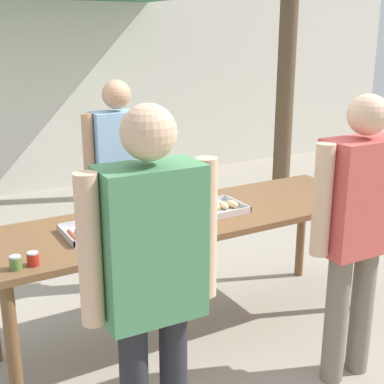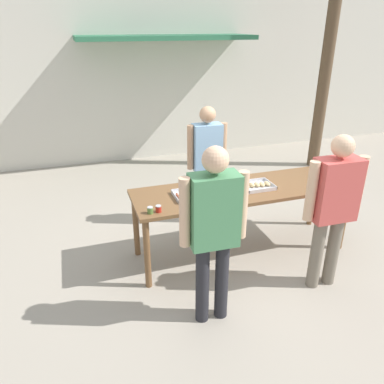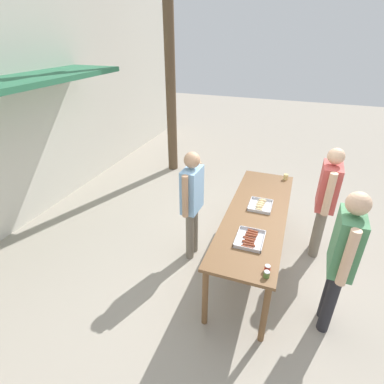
{
  "view_description": "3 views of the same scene",
  "coord_description": "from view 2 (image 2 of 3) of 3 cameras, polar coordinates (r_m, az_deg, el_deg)",
  "views": [
    {
      "loc": [
        -1.63,
        -2.83,
        2.01
      ],
      "look_at": [
        0.0,
        0.0,
        1.02
      ],
      "focal_mm": 50.0,
      "sensor_mm": 36.0,
      "label": 1
    },
    {
      "loc": [
        -1.82,
        -3.63,
        2.63
      ],
      "look_at": [
        -0.64,
        -0.02,
        0.92
      ],
      "focal_mm": 35.0,
      "sensor_mm": 36.0,
      "label": 2
    },
    {
      "loc": [
        -3.52,
        -0.34,
        3.05
      ],
      "look_at": [
        -0.13,
        0.89,
        1.08
      ],
      "focal_mm": 28.0,
      "sensor_mm": 36.0,
      "label": 3
    }
  ],
  "objects": [
    {
      "name": "serving_table",
      "position": [
        4.46,
        7.79,
        -0.49
      ],
      "size": [
        2.61,
        0.79,
        0.87
      ],
      "color": "brown",
      "rests_on": "ground"
    },
    {
      "name": "person_customer_holding_hotdog",
      "position": [
        3.27,
        3.32,
        -4.85
      ],
      "size": [
        0.62,
        0.25,
        1.74
      ],
      "rotation": [
        0.0,
        0.0,
        3.11
      ],
      "color": "#232328",
      "rests_on": "ground"
    },
    {
      "name": "condiment_jar_ketchup",
      "position": [
        3.84,
        -5.13,
        -2.57
      ],
      "size": [
        0.06,
        0.06,
        0.07
      ],
      "color": "#B22319",
      "rests_on": "serving_table"
    },
    {
      "name": "food_tray_buns",
      "position": [
        4.48,
        9.94,
        0.99
      ],
      "size": [
        0.36,
        0.31,
        0.06
      ],
      "color": "silver",
      "rests_on": "serving_table"
    },
    {
      "name": "ground_plane",
      "position": [
        4.84,
        7.27,
        -8.84
      ],
      "size": [
        24.0,
        24.0,
        0.0
      ],
      "primitive_type": "plane",
      "color": "#A39989"
    },
    {
      "name": "food_tray_sausages",
      "position": [
        4.18,
        0.04,
        -0.45
      ],
      "size": [
        0.4,
        0.32,
        0.04
      ],
      "color": "silver",
      "rests_on": "serving_table"
    },
    {
      "name": "building_facade_back",
      "position": [
        7.83,
        -4.98,
        21.49
      ],
      "size": [
        12.0,
        1.11,
        4.5
      ],
      "color": "beige",
      "rests_on": "ground"
    },
    {
      "name": "person_server_behind_table",
      "position": [
        5.09,
        2.29,
        5.61
      ],
      "size": [
        0.55,
        0.23,
        1.66
      ],
      "rotation": [
        0.0,
        0.0,
        -0.04
      ],
      "color": "#756B5B",
      "rests_on": "ground"
    },
    {
      "name": "condiment_jar_mustard",
      "position": [
        3.82,
        -6.39,
        -2.77
      ],
      "size": [
        0.06,
        0.06,
        0.07
      ],
      "color": "#567A38",
      "rests_on": "serving_table"
    },
    {
      "name": "person_customer_with_cup",
      "position": [
        4.0,
        20.74,
        -1.4
      ],
      "size": [
        0.65,
        0.26,
        1.69
      ],
      "rotation": [
        0.0,
        0.0,
        3.11
      ],
      "color": "#756B5B",
      "rests_on": "ground"
    },
    {
      "name": "beer_cup",
      "position": [
        4.81,
        22.03,
        1.52
      ],
      "size": [
        0.07,
        0.07,
        0.09
      ],
      "color": "#DBC67A",
      "rests_on": "serving_table"
    },
    {
      "name": "utility_pole",
      "position": [
        7.6,
        21.03,
        25.69
      ],
      "size": [
        1.1,
        0.22,
        5.84
      ],
      "color": "brown",
      "rests_on": "ground"
    }
  ]
}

